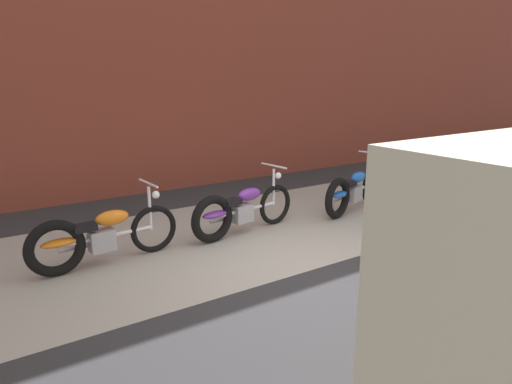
{
  "coord_description": "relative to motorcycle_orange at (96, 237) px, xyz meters",
  "views": [
    {
      "loc": [
        -3.33,
        -3.94,
        2.39
      ],
      "look_at": [
        0.08,
        1.33,
        0.75
      ],
      "focal_mm": 30.48,
      "sensor_mm": 36.0,
      "label": 1
    }
  ],
  "objects": [
    {
      "name": "motorcycle_blue",
      "position": [
        4.52,
        -0.06,
        0.0
      ],
      "size": [
        1.95,
        0.81,
        1.03
      ],
      "rotation": [
        0.0,
        0.0,
        0.29
      ],
      "color": "black",
      "rests_on": "ground"
    },
    {
      "name": "motorcycle_purple",
      "position": [
        2.16,
        0.02,
        0.0
      ],
      "size": [
        2.0,
        0.59,
        1.03
      ],
      "rotation": [
        0.0,
        0.0,
        0.15
      ],
      "color": "black",
      "rests_on": "ground"
    },
    {
      "name": "fire_hydrant",
      "position": [
        7.83,
        -0.07,
        0.03
      ],
      "size": [
        0.22,
        0.22,
        0.84
      ],
      "color": "red",
      "rests_on": "ground"
    },
    {
      "name": "motorcycle_orange",
      "position": [
        0.0,
        0.0,
        0.0
      ],
      "size": [
        2.01,
        0.58,
        1.03
      ],
      "rotation": [
        0.0,
        0.0,
        0.08
      ],
      "color": "black",
      "rests_on": "ground"
    },
    {
      "name": "ground_plane",
      "position": [
        2.2,
        -1.64,
        -0.4
      ],
      "size": [
        80.0,
        80.0,
        0.0
      ],
      "primitive_type": "plane",
      "color": "#2D2D30"
    },
    {
      "name": "sidewalk_slab",
      "position": [
        2.2,
        0.11,
        -0.4
      ],
      "size": [
        36.0,
        3.5,
        0.01
      ],
      "primitive_type": "cube",
      "color": "#9E998E",
      "rests_on": "ground"
    },
    {
      "name": "brick_building_wall",
      "position": [
        2.2,
        3.56,
        2.82
      ],
      "size": [
        36.0,
        0.5,
        6.44
      ],
      "primitive_type": "cube",
      "color": "brown",
      "rests_on": "ground"
    }
  ]
}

